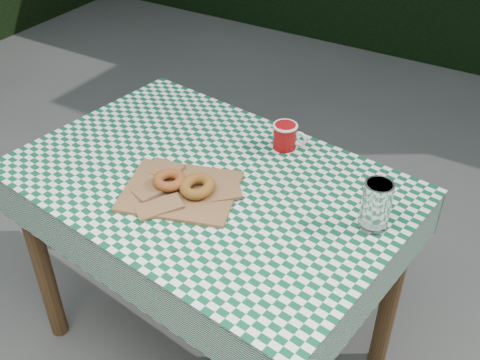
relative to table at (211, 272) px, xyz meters
name	(u,v)px	position (x,y,z in m)	size (l,w,h in m)	color
ground	(185,345)	(-0.09, -0.06, -0.38)	(60.00, 60.00, 0.00)	#4B4B46
table	(211,272)	(0.00, 0.00, 0.00)	(1.11, 0.74, 0.75)	#53341C
tablecloth	(207,180)	(0.00, 0.00, 0.38)	(1.13, 0.76, 0.01)	#0B4A2B
paper_bag	(180,190)	(-0.03, -0.09, 0.39)	(0.31, 0.25, 0.02)	brown
bagel_front	(169,180)	(-0.06, -0.10, 0.41)	(0.09, 0.09, 0.03)	#A05221
bagel_back	(197,186)	(0.02, -0.08, 0.41)	(0.10, 0.10, 0.03)	brown
coffee_mug	(285,136)	(0.11, 0.26, 0.42)	(0.15, 0.15, 0.08)	#94090B
drinking_glass	(376,206)	(0.48, 0.05, 0.45)	(0.08, 0.08, 0.14)	white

